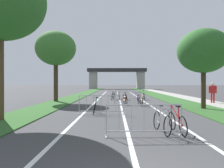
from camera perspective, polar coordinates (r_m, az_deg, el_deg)
grass_verge_left at (r=32.08m, az=-7.93°, el=-2.73°), size 2.51×70.92×0.05m
grass_verge_right at (r=32.22m, az=11.20°, el=-2.72°), size 2.51×70.92×0.05m
sidewalk_path_right at (r=32.71m, az=15.18°, el=-2.65°), size 2.09×70.92×0.08m
lane_stripe_center at (r=23.22m, az=1.94°, el=-3.95°), size 0.14×41.03×0.01m
lane_stripe_right_lane at (r=23.37m, az=7.47°, el=-3.93°), size 0.14×41.03×0.01m
lane_stripe_left_lane at (r=23.29m, az=-3.60°, el=-3.94°), size 0.14×41.03×0.01m
overpass_bridge at (r=61.29m, az=1.28°, el=2.35°), size 16.42×3.47×5.74m
tree_left_pine_near at (r=20.87m, az=-14.48°, el=8.93°), size 3.69×3.69×6.47m
tree_right_cypress_far at (r=15.71m, az=22.80°, el=7.92°), size 3.41×3.41×5.29m
crowd_barrier_nearest at (r=7.24m, az=8.34°, el=-9.40°), size 2.52×0.54×1.05m
crowd_barrier_second at (r=12.09m, az=-2.90°, el=-5.47°), size 2.51×0.53×1.05m
crowd_barrier_third at (r=17.01m, az=4.72°, el=-3.78°), size 2.51×0.53×1.05m
crowd_barrier_fourth at (r=21.92m, az=4.18°, el=-2.85°), size 2.52×0.56×1.05m
bicycle_purple_0 at (r=17.54m, az=7.05°, el=-4.20°), size 0.44×1.70×0.97m
bicycle_black_1 at (r=22.38m, az=0.29°, el=-3.18°), size 0.48×1.62×0.90m
bicycle_blue_2 at (r=22.50m, az=3.70°, el=-3.21°), size 0.42×1.72×0.95m
bicycle_teal_3 at (r=12.53m, az=-4.50°, el=-6.02°), size 0.52×1.64×0.98m
bicycle_green_4 at (r=22.48m, az=1.82°, el=-3.19°), size 0.46×1.69×0.99m
bicycle_yellow_5 at (r=16.73m, az=7.96°, el=-4.37°), size 0.52×1.69×0.96m
bicycle_orange_6 at (r=17.36m, az=3.48°, el=-4.25°), size 0.48×1.62×0.92m
bicycle_silver_7 at (r=7.89m, az=12.88°, el=-9.58°), size 0.50×1.78×0.97m
bicycle_white_8 at (r=22.57m, az=8.37°, el=-3.15°), size 0.53×1.72×0.96m
bicycle_red_9 at (r=7.99m, az=16.63°, el=-9.47°), size 0.44×1.70×0.99m
pedestrian_in_red_jacket at (r=20.04m, az=24.83°, el=-1.58°), size 0.64×0.33×1.78m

